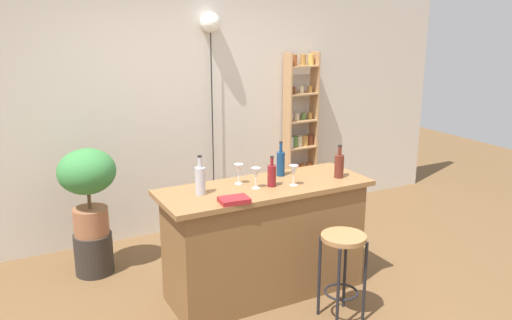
{
  "coord_description": "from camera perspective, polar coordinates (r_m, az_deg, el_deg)",
  "views": [
    {
      "loc": [
        -1.92,
        -3.2,
        2.22
      ],
      "look_at": [
        0.05,
        0.55,
        1.06
      ],
      "focal_mm": 37.56,
      "sensor_mm": 36.0,
      "label": 1
    }
  ],
  "objects": [
    {
      "name": "kitchen_counter",
      "position": [
        4.37,
        0.96,
        -8.43
      ],
      "size": [
        1.69,
        0.62,
        0.92
      ],
      "color": "brown",
      "rests_on": "ground"
    },
    {
      "name": "potted_plant",
      "position": [
        4.77,
        -17.5,
        -2.22
      ],
      "size": [
        0.49,
        0.44,
        0.77
      ],
      "color": "#935B3D",
      "rests_on": "plant_stool"
    },
    {
      "name": "back_wall",
      "position": [
        5.56,
        -7.24,
        6.69
      ],
      "size": [
        6.4,
        0.1,
        2.8
      ],
      "primitive_type": "cube",
      "color": "beige",
      "rests_on": "ground"
    },
    {
      "name": "wine_glass_center",
      "position": [
        4.2,
        -1.87,
        -1.05
      ],
      "size": [
        0.07,
        0.07,
        0.16
      ],
      "color": "silver",
      "rests_on": "kitchen_counter"
    },
    {
      "name": "bottle_sauce_amber",
      "position": [
        4.42,
        8.85,
        -0.56
      ],
      "size": [
        0.08,
        0.08,
        0.28
      ],
      "color": "#5B2319",
      "rests_on": "kitchen_counter"
    },
    {
      "name": "bar_stool",
      "position": [
        4.03,
        9.22,
        -10.17
      ],
      "size": [
        0.33,
        0.33,
        0.68
      ],
      "color": "black",
      "rests_on": "ground"
    },
    {
      "name": "bottle_soda_blue",
      "position": [
        4.16,
        1.69,
        -1.6
      ],
      "size": [
        0.07,
        0.07,
        0.24
      ],
      "color": "maroon",
      "rests_on": "kitchen_counter"
    },
    {
      "name": "wine_glass_left",
      "position": [
        4.18,
        4.04,
        -1.18
      ],
      "size": [
        0.07,
        0.07,
        0.16
      ],
      "color": "silver",
      "rests_on": "kitchen_counter"
    },
    {
      "name": "ground",
      "position": [
        4.35,
        2.9,
        -15.46
      ],
      "size": [
        12.0,
        12.0,
        0.0
      ],
      "primitive_type": "plane",
      "color": "brown"
    },
    {
      "name": "bottle_vinegar",
      "position": [
        3.98,
        -5.96,
        -2.11
      ],
      "size": [
        0.08,
        0.08,
        0.3
      ],
      "color": "#B2B2B7",
      "rests_on": "kitchen_counter"
    },
    {
      "name": "bottle_wine_red",
      "position": [
        4.42,
        2.65,
        -0.31
      ],
      "size": [
        0.07,
        0.07,
        0.29
      ],
      "color": "navy",
      "rests_on": "kitchen_counter"
    },
    {
      "name": "wine_glass_right",
      "position": [
        4.1,
        -0.02,
        -1.47
      ],
      "size": [
        0.07,
        0.07,
        0.16
      ],
      "color": "silver",
      "rests_on": "kitchen_counter"
    },
    {
      "name": "pendant_globe_light",
      "position": [
        5.48,
        -4.88,
        14.0
      ],
      "size": [
        0.2,
        0.2,
        2.24
      ],
      "color": "black",
      "rests_on": "ground"
    },
    {
      "name": "plant_stool",
      "position": [
        5.0,
        -16.89,
        -9.48
      ],
      "size": [
        0.33,
        0.33,
        0.37
      ],
      "primitive_type": "cylinder",
      "color": "#2D2823",
      "rests_on": "ground"
    },
    {
      "name": "spice_shelf",
      "position": [
        6.08,
        4.75,
        2.52
      ],
      "size": [
        0.37,
        0.17,
        1.82
      ],
      "color": "tan",
      "rests_on": "ground"
    },
    {
      "name": "cookbook",
      "position": [
        3.83,
        -2.35,
        -4.28
      ],
      "size": [
        0.22,
        0.17,
        0.03
      ],
      "primitive_type": "cube",
      "rotation": [
        0.0,
        0.0,
        -0.09
      ],
      "color": "maroon",
      "rests_on": "kitchen_counter"
    }
  ]
}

